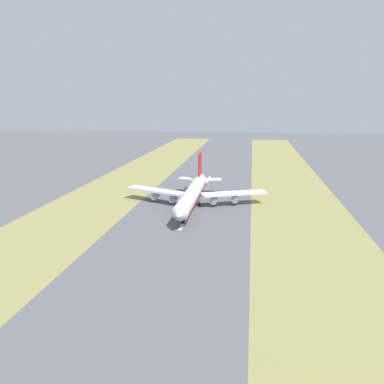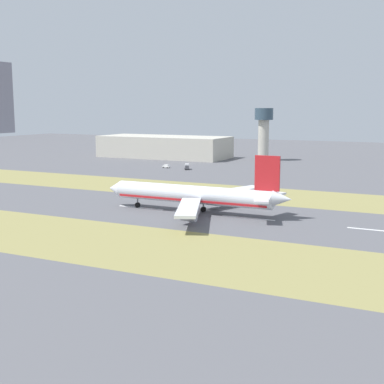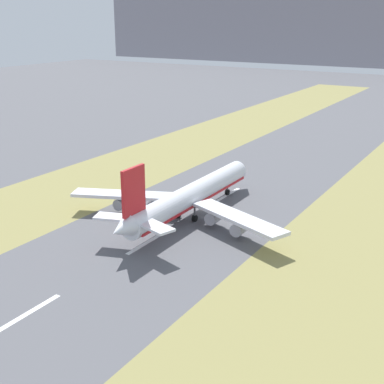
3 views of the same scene
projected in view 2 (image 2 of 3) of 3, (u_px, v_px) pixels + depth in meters
ground_plane at (177, 211)px, 181.84m from camera, size 800.00×800.00×0.00m
grass_median_west at (99, 241)px, 141.88m from camera, size 40.00×600.00×0.01m
grass_median_east at (227, 192)px, 221.80m from camera, size 40.00×600.00×0.01m
centreline_dash_near at (379, 230)px, 153.48m from camera, size 1.20×18.00×0.01m
centreline_dash_mid at (248, 218)px, 170.76m from camera, size 1.20×18.00×0.01m
centreline_dash_far at (141, 208)px, 188.03m from camera, size 1.20×18.00×0.01m
airplane_main_jet at (197, 195)px, 177.73m from camera, size 64.13×67.04×20.20m
terminal_building at (164, 147)px, 373.77m from camera, size 36.00×90.49×14.82m
control_tower at (264, 128)px, 348.65m from camera, size 12.00×12.00×34.30m
service_truck at (187, 167)px, 302.18m from camera, size 6.33×4.76×3.10m
apron_car at (166, 166)px, 310.12m from camera, size 2.20×4.48×2.03m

